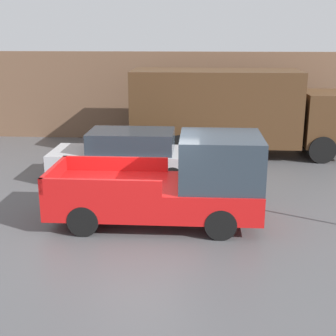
# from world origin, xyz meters

# --- Properties ---
(ground_plane) EXTENTS (60.00, 60.00, 0.00)m
(ground_plane) POSITION_xyz_m (0.00, 0.00, 0.00)
(ground_plane) COLOR #4C4C4F
(building_wall) EXTENTS (28.00, 0.15, 3.78)m
(building_wall) POSITION_xyz_m (0.00, 9.96, 1.89)
(building_wall) COLOR brown
(building_wall) RESTS_ON ground
(pickup_truck) EXTENTS (5.09, 2.11, 2.21)m
(pickup_truck) POSITION_xyz_m (0.71, 0.39, 1.01)
(pickup_truck) COLOR red
(pickup_truck) RESTS_ON ground
(car) EXTENTS (4.82, 1.88, 1.59)m
(car) POSITION_xyz_m (-0.98, 3.85, 0.80)
(car) COLOR #B7BABF
(car) RESTS_ON ground
(delivery_truck) EXTENTS (8.21, 2.49, 3.21)m
(delivery_truck) POSITION_xyz_m (2.52, 7.37, 1.74)
(delivery_truck) COLOR #472D19
(delivery_truck) RESTS_ON ground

